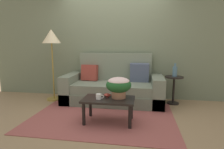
{
  "coord_description": "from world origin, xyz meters",
  "views": [
    {
      "loc": [
        0.69,
        -3.24,
        1.31
      ],
      "look_at": [
        0.12,
        0.24,
        0.73
      ],
      "focal_mm": 29.99,
      "sensor_mm": 36.0,
      "label": 1
    }
  ],
  "objects_px": {
    "floor_lamp": "(52,41)",
    "coffee_mug": "(99,96)",
    "table_vase": "(175,71)",
    "coffee_table": "(109,102)",
    "couch": "(113,88)",
    "side_table": "(174,85)",
    "snack_bowl": "(107,95)",
    "potted_plant": "(119,85)"
  },
  "relations": [
    {
      "from": "floor_lamp",
      "to": "snack_bowl",
      "type": "distance_m",
      "value": 2.01
    },
    {
      "from": "coffee_mug",
      "to": "table_vase",
      "type": "distance_m",
      "value": 1.91
    },
    {
      "from": "snack_bowl",
      "to": "side_table",
      "type": "bearing_deg",
      "value": 41.76
    },
    {
      "from": "snack_bowl",
      "to": "table_vase",
      "type": "relative_size",
      "value": 0.42
    },
    {
      "from": "coffee_mug",
      "to": "table_vase",
      "type": "xyz_separation_m",
      "value": [
        1.39,
        1.28,
        0.27
      ]
    },
    {
      "from": "coffee_table",
      "to": "floor_lamp",
      "type": "relative_size",
      "value": 0.52
    },
    {
      "from": "couch",
      "to": "table_vase",
      "type": "height_order",
      "value": "couch"
    },
    {
      "from": "side_table",
      "to": "floor_lamp",
      "type": "distance_m",
      "value": 2.91
    },
    {
      "from": "side_table",
      "to": "floor_lamp",
      "type": "height_order",
      "value": "floor_lamp"
    },
    {
      "from": "table_vase",
      "to": "couch",
      "type": "bearing_deg",
      "value": -176.17
    },
    {
      "from": "table_vase",
      "to": "snack_bowl",
      "type": "bearing_deg",
      "value": -138.19
    },
    {
      "from": "snack_bowl",
      "to": "floor_lamp",
      "type": "bearing_deg",
      "value": 145.94
    },
    {
      "from": "coffee_table",
      "to": "table_vase",
      "type": "height_order",
      "value": "table_vase"
    },
    {
      "from": "potted_plant",
      "to": "coffee_mug",
      "type": "relative_size",
      "value": 3.25
    },
    {
      "from": "floor_lamp",
      "to": "coffee_mug",
      "type": "distance_m",
      "value": 2.0
    },
    {
      "from": "couch",
      "to": "side_table",
      "type": "distance_m",
      "value": 1.33
    },
    {
      "from": "coffee_table",
      "to": "snack_bowl",
      "type": "xyz_separation_m",
      "value": [
        -0.04,
        0.09,
        0.1
      ]
    },
    {
      "from": "coffee_table",
      "to": "potted_plant",
      "type": "bearing_deg",
      "value": 24.77
    },
    {
      "from": "potted_plant",
      "to": "floor_lamp",
      "type": "bearing_deg",
      "value": 148.84
    },
    {
      "from": "couch",
      "to": "potted_plant",
      "type": "relative_size",
      "value": 5.17
    },
    {
      "from": "snack_bowl",
      "to": "coffee_mug",
      "type": "bearing_deg",
      "value": -128.63
    },
    {
      "from": "floor_lamp",
      "to": "coffee_mug",
      "type": "bearing_deg",
      "value": -39.95
    },
    {
      "from": "potted_plant",
      "to": "coffee_mug",
      "type": "bearing_deg",
      "value": -157.0
    },
    {
      "from": "potted_plant",
      "to": "table_vase",
      "type": "bearing_deg",
      "value": 46.86
    },
    {
      "from": "floor_lamp",
      "to": "table_vase",
      "type": "distance_m",
      "value": 2.83
    },
    {
      "from": "coffee_mug",
      "to": "couch",
      "type": "bearing_deg",
      "value": 87.48
    },
    {
      "from": "couch",
      "to": "snack_bowl",
      "type": "xyz_separation_m",
      "value": [
        0.06,
        -1.05,
        0.12
      ]
    },
    {
      "from": "potted_plant",
      "to": "couch",
      "type": "bearing_deg",
      "value": 103.61
    },
    {
      "from": "couch",
      "to": "snack_bowl",
      "type": "relative_size",
      "value": 18.14
    },
    {
      "from": "potted_plant",
      "to": "snack_bowl",
      "type": "bearing_deg",
      "value": 176.46
    },
    {
      "from": "floor_lamp",
      "to": "potted_plant",
      "type": "relative_size",
      "value": 3.88
    },
    {
      "from": "floor_lamp",
      "to": "snack_bowl",
      "type": "height_order",
      "value": "floor_lamp"
    },
    {
      "from": "couch",
      "to": "coffee_mug",
      "type": "height_order",
      "value": "couch"
    },
    {
      "from": "potted_plant",
      "to": "snack_bowl",
      "type": "distance_m",
      "value": 0.27
    },
    {
      "from": "couch",
      "to": "potted_plant",
      "type": "xyz_separation_m",
      "value": [
        0.26,
        -1.06,
        0.3
      ]
    },
    {
      "from": "couch",
      "to": "coffee_mug",
      "type": "distance_m",
      "value": 1.2
    },
    {
      "from": "table_vase",
      "to": "floor_lamp",
      "type": "bearing_deg",
      "value": -177.14
    },
    {
      "from": "side_table",
      "to": "table_vase",
      "type": "bearing_deg",
      "value": 49.95
    },
    {
      "from": "side_table",
      "to": "table_vase",
      "type": "xyz_separation_m",
      "value": [
        0.01,
        0.01,
        0.31
      ]
    },
    {
      "from": "coffee_table",
      "to": "floor_lamp",
      "type": "distance_m",
      "value": 2.13
    },
    {
      "from": "coffee_table",
      "to": "couch",
      "type": "bearing_deg",
      "value": 94.96
    },
    {
      "from": "floor_lamp",
      "to": "snack_bowl",
      "type": "bearing_deg",
      "value": -34.06
    }
  ]
}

